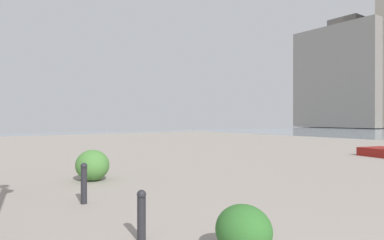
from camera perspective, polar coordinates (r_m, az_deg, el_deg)
The scene contains 5 objects.
building_highrise at distance 76.97m, azimuth 25.03°, elevation 6.58°, with size 17.36×12.60×22.60m.
bollard_near at distance 4.81m, azimuth -8.67°, elevation -15.65°, with size 0.13×0.13×0.70m.
bollard_mid at distance 7.01m, azimuth -18.07°, elevation -10.15°, with size 0.13×0.13×0.81m.
shrub_low at distance 4.33m, azimuth 8.85°, elevation -18.21°, with size 0.74×0.66×0.63m.
shrub_round at distance 9.50m, azimuth -16.74°, elevation -7.45°, with size 0.98×0.89×0.84m.
Camera 1 is at (-0.21, 1.54, 1.68)m, focal length 31.05 mm.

